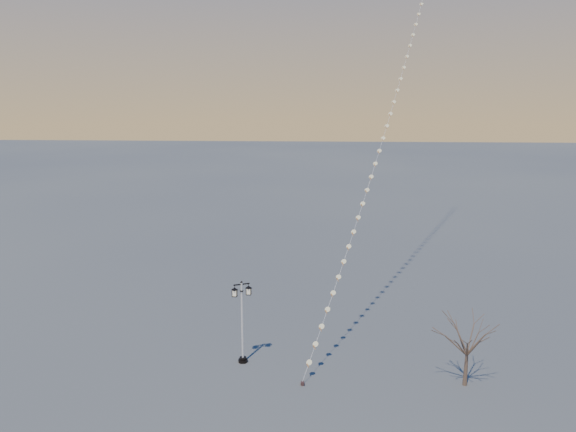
{
  "coord_description": "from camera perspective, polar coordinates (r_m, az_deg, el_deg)",
  "views": [
    {
      "loc": [
        1.13,
        -26.45,
        14.6
      ],
      "look_at": [
        -0.74,
        4.82,
        7.75
      ],
      "focal_mm": 35.0,
      "sensor_mm": 36.0,
      "label": 1
    }
  ],
  "objects": [
    {
      "name": "street_lamp",
      "position": [
        31.24,
        -4.68,
        -10.28
      ],
      "size": [
        1.13,
        0.73,
        4.72
      ],
      "rotation": [
        0.0,
        0.0,
        0.42
      ],
      "color": "black",
      "rests_on": "ground"
    },
    {
      "name": "ground",
      "position": [
        30.23,
        0.89,
        -16.55
      ],
      "size": [
        300.0,
        300.0,
        0.0
      ],
      "primitive_type": "plane",
      "color": "#4C4D4C",
      "rests_on": "ground"
    },
    {
      "name": "bare_tree",
      "position": [
        30.24,
        17.82,
        -11.79
      ],
      "size": [
        2.21,
        2.21,
        3.67
      ],
      "rotation": [
        0.0,
        0.0,
        -0.12
      ],
      "color": "brown",
      "rests_on": "ground"
    },
    {
      "name": "kite_train",
      "position": [
        42.26,
        10.8,
        13.4
      ],
      "size": [
        12.66,
        32.07,
        31.3
      ],
      "rotation": [
        0.0,
        0.0,
        -0.38
      ],
      "color": "#35211F",
      "rests_on": "ground"
    }
  ]
}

